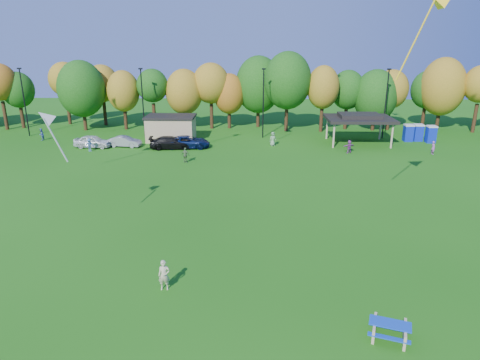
{
  "coord_description": "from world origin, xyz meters",
  "views": [
    {
      "loc": [
        0.66,
        -16.72,
        12.59
      ],
      "look_at": [
        -0.03,
        6.0,
        5.11
      ],
      "focal_mm": 32.0,
      "sensor_mm": 36.0,
      "label": 1
    }
  ],
  "objects_px": {
    "picnic_table": "(389,329)",
    "car_d": "(171,143)",
    "car_b": "(125,142)",
    "car_a": "(93,141)",
    "car_c": "(188,142)",
    "porta_potties": "(419,133)",
    "kite_flyer": "(164,275)"
  },
  "relations": [
    {
      "from": "picnic_table",
      "to": "car_d",
      "type": "relative_size",
      "value": 0.42
    },
    {
      "from": "car_b",
      "to": "car_d",
      "type": "bearing_deg",
      "value": -91.0
    },
    {
      "from": "car_a",
      "to": "car_c",
      "type": "relative_size",
      "value": 0.84
    },
    {
      "from": "car_c",
      "to": "porta_potties",
      "type": "bearing_deg",
      "value": -85.13
    },
    {
      "from": "car_b",
      "to": "car_d",
      "type": "distance_m",
      "value": 5.94
    },
    {
      "from": "picnic_table",
      "to": "car_c",
      "type": "relative_size",
      "value": 0.4
    },
    {
      "from": "car_a",
      "to": "car_d",
      "type": "height_order",
      "value": "car_a"
    },
    {
      "from": "porta_potties",
      "to": "car_c",
      "type": "height_order",
      "value": "porta_potties"
    },
    {
      "from": "kite_flyer",
      "to": "car_d",
      "type": "xyz_separation_m",
      "value": [
        -5.29,
        30.59,
        -0.1
      ]
    },
    {
      "from": "porta_potties",
      "to": "kite_flyer",
      "type": "xyz_separation_m",
      "value": [
        -26.06,
        -35.41,
        -0.26
      ]
    },
    {
      "from": "car_a",
      "to": "car_d",
      "type": "xyz_separation_m",
      "value": [
        9.66,
        -0.28,
        -0.02
      ]
    },
    {
      "from": "picnic_table",
      "to": "car_b",
      "type": "height_order",
      "value": "car_b"
    },
    {
      "from": "car_b",
      "to": "car_d",
      "type": "xyz_separation_m",
      "value": [
        5.88,
        -0.8,
        0.09
      ]
    },
    {
      "from": "kite_flyer",
      "to": "car_b",
      "type": "bearing_deg",
      "value": 103.5
    },
    {
      "from": "kite_flyer",
      "to": "car_c",
      "type": "xyz_separation_m",
      "value": [
        -3.3,
        31.05,
        -0.1
      ]
    },
    {
      "from": "porta_potties",
      "to": "car_a",
      "type": "xyz_separation_m",
      "value": [
        -41.01,
        -4.55,
        -0.34
      ]
    },
    {
      "from": "porta_potties",
      "to": "car_c",
      "type": "bearing_deg",
      "value": -171.54
    },
    {
      "from": "porta_potties",
      "to": "car_d",
      "type": "height_order",
      "value": "porta_potties"
    },
    {
      "from": "car_a",
      "to": "car_d",
      "type": "relative_size",
      "value": 0.87
    },
    {
      "from": "car_c",
      "to": "picnic_table",
      "type": "bearing_deg",
      "value": -161.56
    },
    {
      "from": "kite_flyer",
      "to": "car_d",
      "type": "height_order",
      "value": "kite_flyer"
    },
    {
      "from": "picnic_table",
      "to": "car_b",
      "type": "distance_m",
      "value": 41.22
    },
    {
      "from": "porta_potties",
      "to": "car_a",
      "type": "relative_size",
      "value": 0.84
    },
    {
      "from": "porta_potties",
      "to": "car_b",
      "type": "relative_size",
      "value": 0.94
    },
    {
      "from": "car_a",
      "to": "car_c",
      "type": "bearing_deg",
      "value": -85.72
    },
    {
      "from": "kite_flyer",
      "to": "car_c",
      "type": "relative_size",
      "value": 0.32
    },
    {
      "from": "porta_potties",
      "to": "car_b",
      "type": "distance_m",
      "value": 37.45
    },
    {
      "from": "porta_potties",
      "to": "car_d",
      "type": "xyz_separation_m",
      "value": [
        -31.35,
        -4.83,
        -0.35
      ]
    },
    {
      "from": "car_b",
      "to": "car_a",
      "type": "bearing_deg",
      "value": 104.54
    },
    {
      "from": "car_c",
      "to": "car_b",
      "type": "bearing_deg",
      "value": 83.96
    },
    {
      "from": "car_b",
      "to": "car_d",
      "type": "height_order",
      "value": "car_d"
    },
    {
      "from": "kite_flyer",
      "to": "car_d",
      "type": "distance_m",
      "value": 31.04
    }
  ]
}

